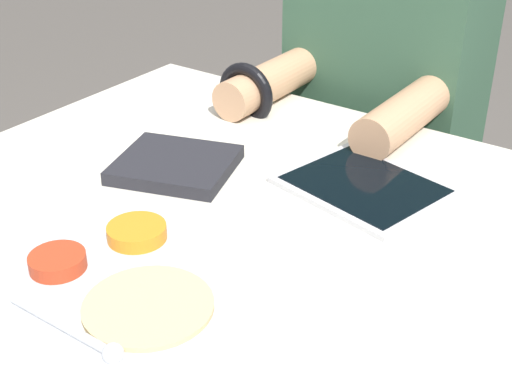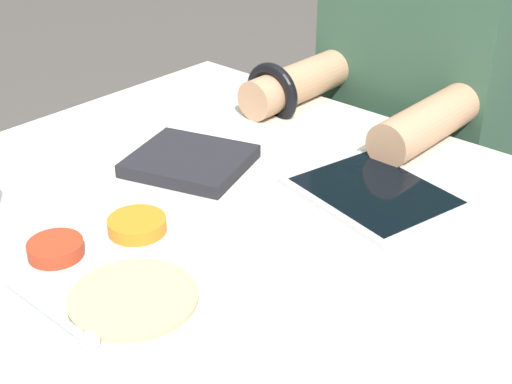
{
  "view_description": "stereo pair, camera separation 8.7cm",
  "coord_description": "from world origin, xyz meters",
  "px_view_note": "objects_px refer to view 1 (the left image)",
  "views": [
    {
      "loc": [
        0.47,
        -0.63,
        1.23
      ],
      "look_at": [
        0.02,
        -0.01,
        0.8
      ],
      "focal_mm": 50.0,
      "sensor_mm": 36.0,
      "label": 1
    },
    {
      "loc": [
        0.53,
        -0.58,
        1.23
      ],
      "look_at": [
        0.02,
        -0.01,
        0.8
      ],
      "focal_mm": 50.0,
      "sensor_mm": 36.0,
      "label": 2
    }
  ],
  "objects_px": {
    "thali_tray": "(120,282)",
    "person_diner": "(377,157)",
    "tablet_device": "(364,186)",
    "red_notebook": "(176,166)"
  },
  "relations": [
    {
      "from": "thali_tray",
      "to": "red_notebook",
      "type": "distance_m",
      "value": 0.29
    },
    {
      "from": "tablet_device",
      "to": "thali_tray",
      "type": "bearing_deg",
      "value": -107.75
    },
    {
      "from": "red_notebook",
      "to": "person_diner",
      "type": "distance_m",
      "value": 0.54
    },
    {
      "from": "red_notebook",
      "to": "thali_tray",
      "type": "bearing_deg",
      "value": -61.54
    },
    {
      "from": "thali_tray",
      "to": "person_diner",
      "type": "distance_m",
      "value": 0.78
    },
    {
      "from": "thali_tray",
      "to": "person_diner",
      "type": "height_order",
      "value": "person_diner"
    },
    {
      "from": "tablet_device",
      "to": "person_diner",
      "type": "bearing_deg",
      "value": 112.9
    },
    {
      "from": "thali_tray",
      "to": "red_notebook",
      "type": "xyz_separation_m",
      "value": [
        -0.14,
        0.25,
        0.0
      ]
    },
    {
      "from": "red_notebook",
      "to": "tablet_device",
      "type": "distance_m",
      "value": 0.28
    },
    {
      "from": "person_diner",
      "to": "red_notebook",
      "type": "bearing_deg",
      "value": -99.48
    }
  ]
}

